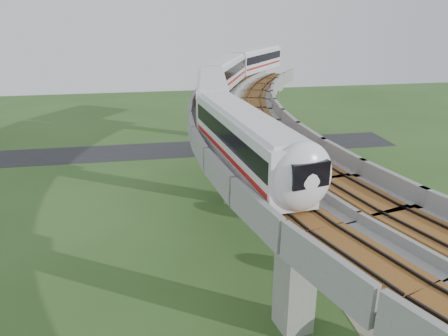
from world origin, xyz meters
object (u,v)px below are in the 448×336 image
at_px(car_red, 444,238).
at_px(car_dark, 339,196).
at_px(metro_train, 237,83).
at_px(car_white, 425,292).

xyz_separation_m(car_red, car_dark, (-5.33, 10.61, -0.08)).
distance_m(metro_train, car_red, 25.97).
relative_size(car_white, car_dark, 0.82).
height_order(car_white, car_dark, car_dark).
xyz_separation_m(metro_train, car_red, (15.58, -17.25, -11.59)).
relative_size(car_red, car_dark, 1.00).
xyz_separation_m(car_white, car_dark, (1.03, 17.37, 0.02)).
distance_m(metro_train, car_white, 28.25).
bearing_deg(car_dark, car_red, 176.92).
bearing_deg(car_white, car_red, 49.18).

